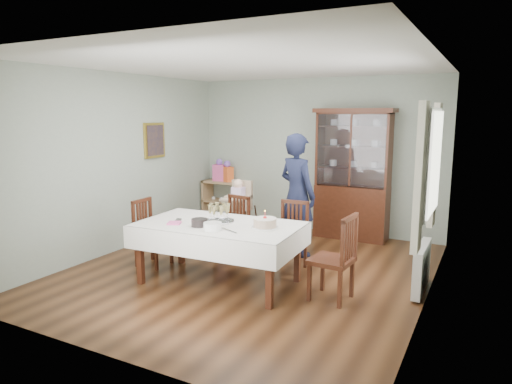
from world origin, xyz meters
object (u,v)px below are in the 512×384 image
Objects in this scene: champagne_tray at (219,216)px; gift_bag_orange at (227,172)px; chair_end_right at (333,274)px; china_cabinet at (353,172)px; gift_bag_pink at (219,171)px; woman at (297,195)px; high_chair at (238,219)px; chair_end_left at (153,246)px; chair_far_right at (290,250)px; birthday_cake at (265,223)px; sideboard at (226,201)px; dining_table at (219,253)px; chair_far_left at (232,241)px.

champagne_tray is 3.14m from gift_bag_orange.
chair_end_right reaches higher than champagne_tray.
gift_bag_pink is at bearing 179.97° from china_cabinet.
gift_bag_pink is (-2.15, 1.27, 0.08)m from woman.
high_chair is 2.82× the size of champagne_tray.
china_cabinet is 3.47m from chair_end_left.
chair_far_right is 2.92× the size of birthday_cake.
birthday_cake is (-0.27, -2.74, -0.31)m from china_cabinet.
gift_bag_pink is at bearing -170.64° from sideboard.
china_cabinet is at bearing 84.31° from birthday_cake.
sideboard reaches higher than dining_table.
high_chair is (-1.49, -1.24, -0.71)m from china_cabinet.
dining_table is at bearing -58.07° from gift_bag_pink.
high_chair is at bearing 121.62° from chair_far_left.
woman is 4.78× the size of champagne_tray.
gift_bag_orange reaches higher than sideboard.
birthday_cake is (0.20, -1.47, -0.09)m from woman.
chair_far_left is 0.50× the size of woman.
sideboard is at bearing 119.94° from champagne_tray.
chair_far_left reaches higher than sideboard.
sideboard is (-1.63, 2.83, 0.02)m from dining_table.
chair_end_left is at bearing -113.32° from high_chair.
champagne_tray is at bearing -131.48° from chair_far_right.
champagne_tray is at bearing -70.15° from high_chair.
chair_far_left is 1.37m from birthday_cake.
china_cabinet is at bearing 71.51° from champagne_tray.
chair_end_left is at bearing 172.66° from dining_table.
gift_bag_orange is (-2.16, 1.95, 0.70)m from chair_far_right.
sideboard is (-2.50, 0.02, -0.72)m from china_cabinet.
chair_far_left is (1.28, -1.94, -0.13)m from sideboard.
chair_far_right is (2.22, -1.97, -0.13)m from sideboard.
gift_bag_pink reaches higher than chair_far_left.
gift_bag_orange is (-0.38, 2.66, 0.70)m from chair_end_left.
gift_bag_pink reaches higher than birthday_cake.
gift_bag_pink is (-1.41, 1.92, 0.72)m from chair_far_left.
chair_far_right is at bearing 7.29° from chair_far_left.
chair_far_left is 2.48m from gift_bag_pink.
dining_table is 1.05m from chair_far_right.
gift_bag_orange is at bearing -126.88° from chair_end_right.
sideboard is 0.84× the size of high_chair.
gift_bag_pink is at bearing 130.99° from high_chair.
champagne_tray is at bearing -60.06° from sideboard.
chair_far_left is at bearing -53.73° from gift_bag_pink.
high_chair reaches higher than chair_end_left.
birthday_cake is at bearing -51.09° from sideboard.
sideboard is 2.24× the size of gift_bag_orange.
gift_bag_orange is (-1.57, 2.81, 0.59)m from dining_table.
chair_far_right is 3.13m from gift_bag_pink.
sideboard is 0.90× the size of chair_end_right.
high_chair reaches higher than chair_far_right.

